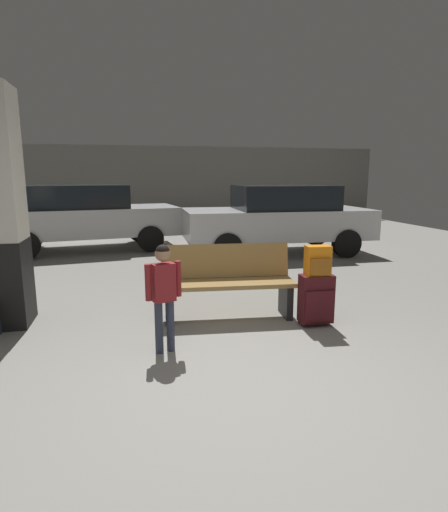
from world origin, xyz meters
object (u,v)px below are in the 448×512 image
Objects in this scene: suitcase at (316,299)px; backpack_bright at (318,261)px; bench at (227,282)px; child at (163,287)px; parked_car_near at (279,217)px; parked_car_far at (86,215)px.

backpack_bright is at bearing -132.01° from suitcase.
bench is 1.25m from child.
parked_car_near is 0.96× the size of parked_car_far.
bench is 4.83× the size of backpack_bright.
parked_car_far reaches higher than bench.
parked_car_far is (-3.07, 5.88, 0.03)m from backpack_bright.
parked_car_near reaches higher than backpack_bright.
child is 6.37m from parked_car_far.
bench is at bearing -117.96° from parked_car_near.
bench is at bearing 46.47° from child.
backpack_bright is 0.08× the size of parked_car_near.
child is at bearing -168.69° from backpack_bright.
suitcase is 4.67m from parked_car_near.
parked_car_far reaches higher than child.
backpack_bright is 0.08× the size of parked_car_far.
suitcase is at bearing -104.60° from parked_car_near.
bench is at bearing 150.11° from backpack_bright.
child is at bearing -133.53° from bench.
bench is 2.72× the size of suitcase.
backpack_bright is at bearing -62.42° from parked_car_far.
parked_car_far reaches higher than backpack_bright.
child is at bearing -168.68° from suitcase.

